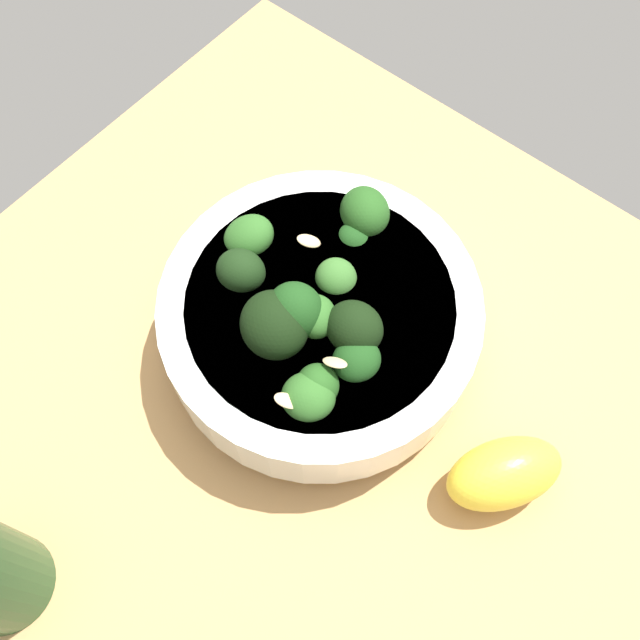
{
  "coord_description": "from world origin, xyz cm",
  "views": [
    {
      "loc": [
        -11.2,
        11.69,
        49.66
      ],
      "look_at": [
        3.08,
        -5.68,
        4.0
      ],
      "focal_mm": 40.35,
      "sensor_mm": 36.0,
      "label": 1
    }
  ],
  "objects": [
    {
      "name": "ground_plane",
      "position": [
        0.0,
        0.0,
        -2.14
      ],
      "size": [
        62.28,
        62.28,
        4.27
      ],
      "primitive_type": "cube",
      "color": "tan"
    },
    {
      "name": "lemon_wedge",
      "position": [
        -13.07,
        -5.19,
        2.58
      ],
      "size": [
        8.19,
        9.13,
        5.17
      ],
      "primitive_type": "ellipsoid",
      "rotation": [
        0.0,
        0.0,
        0.98
      ],
      "color": "yellow",
      "rests_on": "ground_plane"
    },
    {
      "name": "bowl_of_broccoli",
      "position": [
        3.14,
        -5.6,
        4.45
      ],
      "size": [
        22.27,
        22.27,
        10.56
      ],
      "color": "white",
      "rests_on": "ground_plane"
    }
  ]
}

